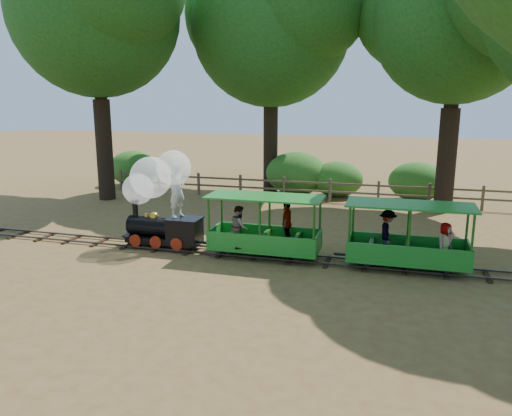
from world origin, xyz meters
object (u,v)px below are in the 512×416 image
(locomotive, at_px, (158,192))
(carriage_rear, at_px, (406,242))
(fence, at_px, (307,187))
(carriage_front, at_px, (264,231))

(locomotive, distance_m, carriage_rear, 7.09)
(locomotive, relative_size, fence, 0.16)
(carriage_front, height_order, carriage_rear, same)
(fence, bearing_deg, carriage_front, -88.38)
(carriage_rear, distance_m, fence, 8.95)
(locomotive, xyz_separation_m, carriage_front, (3.25, -0.09, -0.91))
(locomotive, height_order, fence, locomotive)
(carriage_rear, xyz_separation_m, fence, (-4.01, 8.00, -0.17))
(locomotive, bearing_deg, fence, 69.14)
(carriage_front, bearing_deg, locomotive, 178.41)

